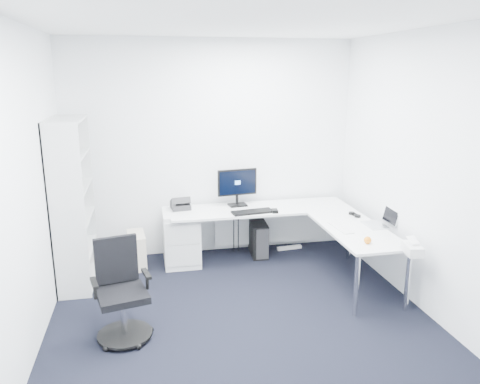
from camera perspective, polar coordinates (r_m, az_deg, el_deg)
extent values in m
plane|color=black|center=(4.44, 0.88, -16.80)|extent=(4.20, 4.20, 0.00)
plane|color=white|center=(3.81, 1.04, 20.47)|extent=(4.20, 4.20, 0.00)
cube|color=white|center=(5.93, -3.48, 5.23)|extent=(3.60, 0.02, 2.70)
cube|color=white|center=(2.04, 14.32, -13.91)|extent=(3.60, 0.02, 2.70)
cube|color=white|center=(3.94, -25.53, -0.96)|extent=(0.02, 4.20, 2.70)
cube|color=white|center=(4.64, 23.23, 1.44)|extent=(0.02, 4.20, 2.70)
cube|color=silver|center=(5.80, -7.16, -5.51)|extent=(0.43, 0.54, 0.66)
cube|color=black|center=(6.06, 2.24, -5.67)|extent=(0.23, 0.46, 0.43)
cube|color=beige|center=(5.84, -12.47, -6.91)|extent=(0.23, 0.45, 0.41)
cube|color=silver|center=(6.32, 6.03, -6.76)|extent=(0.34, 0.09, 0.04)
cube|color=black|center=(5.61, 1.52, -2.43)|extent=(0.51, 0.24, 0.02)
cube|color=black|center=(5.64, 4.27, -2.31)|extent=(0.08, 0.12, 0.04)
cube|color=silver|center=(5.18, 12.17, -4.27)|extent=(0.14, 0.42, 0.01)
sphere|color=orange|center=(4.79, 15.30, -5.68)|extent=(0.07, 0.07, 0.07)
cube|color=silver|center=(4.66, 20.24, -6.53)|extent=(0.18, 0.28, 0.09)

